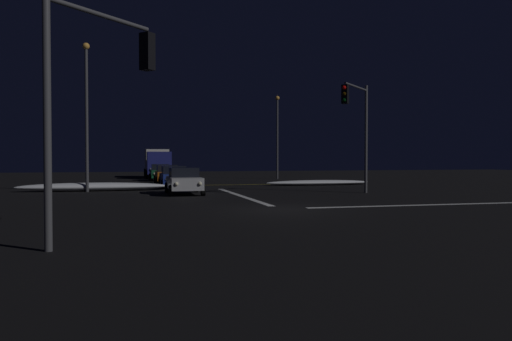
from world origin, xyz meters
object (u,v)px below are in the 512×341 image
box_truck (157,162)px  streetlamp_left_near (87,107)px  sedan_orange (167,174)px  traffic_signal_ne (358,118)px  traffic_signal_sw (96,78)px  sedan_blue (174,177)px  sedan_silver (184,181)px  sedan_green (160,172)px  streetlamp_right_far (277,131)px

box_truck → streetlamp_left_near: (-5.62, -22.12, 3.69)m
sedan_orange → traffic_signal_ne: 18.28m
traffic_signal_sw → streetlamp_left_near: streetlamp_left_near is taller
sedan_blue → traffic_signal_sw: (-4.00, -23.29, 3.36)m
sedan_silver → traffic_signal_ne: size_ratio=0.66×
sedan_green → traffic_signal_sw: (-3.76, -34.95, 3.36)m
traffic_signal_ne → streetlamp_left_near: bearing=158.1°
sedan_orange → sedan_green: bearing=91.7°
streetlamp_right_far → traffic_signal_sw: bearing=-113.4°
streetlamp_left_near → sedan_orange: bearing=56.7°
sedan_blue → sedan_green: 11.66m
sedan_green → traffic_signal_sw: size_ratio=0.71×
sedan_silver → sedan_green: bearing=90.8°
sedan_orange → streetlamp_left_near: streetlamp_left_near is taller
sedan_silver → box_truck: 25.69m
sedan_silver → traffic_signal_ne: (9.90, -2.71, 3.70)m
traffic_signal_sw → sedan_orange: bearing=82.2°
sedan_orange → traffic_signal_ne: (9.97, -14.87, 3.70)m
sedan_green → traffic_signal_ne: traffic_signal_ne is taller
sedan_silver → box_truck: box_truck is taller
streetlamp_right_far → sedan_silver: bearing=-120.8°
sedan_orange → streetlamp_right_far: 14.47m
traffic_signal_sw → streetlamp_left_near: (-1.71, 20.18, 1.23)m
sedan_orange → box_truck: bearing=90.1°
streetlamp_left_near → sedan_blue: bearing=28.6°
box_truck → sedan_silver: bearing=-89.8°
sedan_silver → streetlamp_right_far: size_ratio=0.51×
box_truck → streetlamp_right_far: 13.65m
streetlamp_left_near → sedan_silver: bearing=-31.8°
sedan_silver → sedan_green: same height
sedan_silver → sedan_orange: size_ratio=1.00×
box_truck → traffic_signal_ne: traffic_signal_ne is taller
sedan_blue → streetlamp_left_near: 7.96m
sedan_orange → streetlamp_right_far: streetlamp_right_far is taller
sedan_silver → box_truck: bearing=90.2°
sedan_green → box_truck: bearing=88.8°
traffic_signal_ne → traffic_signal_sw: bearing=-135.0°
sedan_blue → streetlamp_left_near: streetlamp_left_near is taller
box_truck → traffic_signal_sw: size_ratio=1.36×
sedan_blue → sedan_green: size_ratio=1.00×
traffic_signal_sw → sedan_green: bearing=83.9°
sedan_orange → box_truck: box_truck is taller
sedan_silver → streetlamp_right_far: 23.14m
sedan_silver → sedan_green: 18.33m
sedan_blue → box_truck: 19.03m
sedan_silver → traffic_signal_sw: bearing=-103.6°
sedan_blue → box_truck: box_truck is taller
sedan_silver → traffic_signal_ne: 10.91m
traffic_signal_ne → sedan_orange: bearing=123.8°
sedan_blue → streetlamp_right_far: streetlamp_right_far is taller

